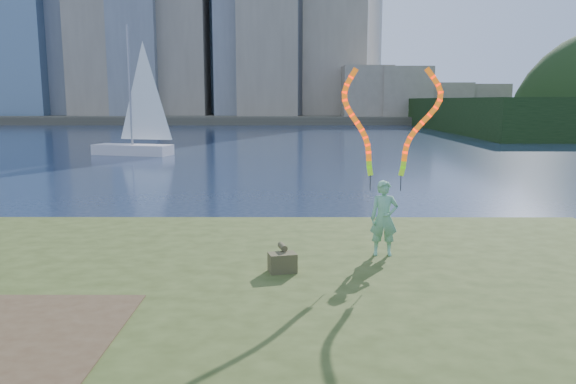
{
  "coord_description": "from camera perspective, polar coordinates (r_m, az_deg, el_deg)",
  "views": [
    {
      "loc": [
        1.58,
        -9.84,
        3.74
      ],
      "look_at": [
        1.55,
        1.0,
        1.96
      ],
      "focal_mm": 35.0,
      "sensor_mm": 36.0,
      "label": 1
    }
  ],
  "objects": [
    {
      "name": "sailboat",
      "position": [
        40.06,
        -15.21,
        5.8
      ],
      "size": [
        5.82,
        3.14,
        8.79
      ],
      "rotation": [
        0.0,
        0.0,
        -0.27
      ],
      "color": "silver",
      "rests_on": "ground"
    },
    {
      "name": "ground",
      "position": [
        10.64,
        -8.58,
        -11.37
      ],
      "size": [
        320.0,
        320.0,
        0.0
      ],
      "primitive_type": "plane",
      "color": "#18253D",
      "rests_on": "ground"
    },
    {
      "name": "canvas_bag",
      "position": [
        9.77,
        -0.57,
        -7.06
      ],
      "size": [
        0.53,
        0.59,
        0.44
      ],
      "rotation": [
        0.0,
        0.0,
        0.25
      ],
      "color": "#454626",
      "rests_on": "grassy_knoll"
    },
    {
      "name": "grassy_knoll",
      "position": [
        8.42,
        -11.06,
        -14.68
      ],
      "size": [
        20.0,
        18.0,
        0.8
      ],
      "color": "#354318",
      "rests_on": "ground"
    },
    {
      "name": "far_shore",
      "position": [
        104.89,
        -0.72,
        7.6
      ],
      "size": [
        320.0,
        40.0,
        1.2
      ],
      "primitive_type": "cube",
      "color": "#494435",
      "rests_on": "ground"
    },
    {
      "name": "woman_with_ribbons",
      "position": [
        10.74,
        9.85,
        1.24
      ],
      "size": [
        1.97,
        0.37,
        3.85
      ],
      "rotation": [
        0.0,
        0.0,
        -0.06
      ],
      "color": "#12793A",
      "rests_on": "grassy_knoll"
    }
  ]
}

